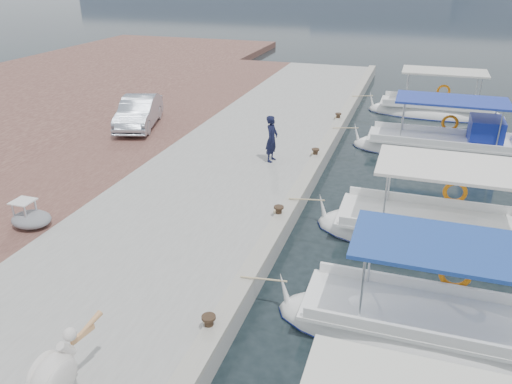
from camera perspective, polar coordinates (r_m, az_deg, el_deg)
ground at (r=12.96m, az=2.25°, el=-7.95°), size 400.00×400.00×0.00m
concrete_quay at (r=17.92m, az=-2.57°, el=2.57°), size 6.00×40.00×0.50m
quay_curb at (r=17.09m, az=6.19°, el=2.44°), size 0.44×40.00×0.12m
cobblestone_strip at (r=20.12m, az=-16.07°, el=4.12°), size 4.00×40.00×0.50m
fishing_caique_b at (r=11.13m, az=19.72°, el=-15.08°), size 6.57×2.12×2.83m
fishing_caique_c at (r=14.72m, az=20.28°, el=-4.78°), size 6.86×2.51×2.83m
fishing_caique_d at (r=21.46m, az=20.54°, el=4.61°), size 6.97×2.26×2.83m
fishing_caique_e at (r=27.08m, az=19.78°, el=8.54°), size 6.65×2.29×2.83m
mooring_bollards at (r=13.95m, az=2.61°, el=-2.15°), size 0.28×20.28×0.33m
pelican at (r=8.90m, az=-21.96°, el=-18.62°), size 0.68×1.57×1.21m
fisherman at (r=17.76m, az=1.81°, el=6.11°), size 0.46×0.65×1.67m
parked_car at (r=22.34m, az=-13.26°, el=8.86°), size 2.46×4.16×1.30m
tarp_bundle at (r=14.76m, az=-24.29°, el=-2.87°), size 1.10×0.90×0.40m
folding_table at (r=14.74m, az=-24.98°, el=-1.64°), size 0.55×0.55×0.73m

